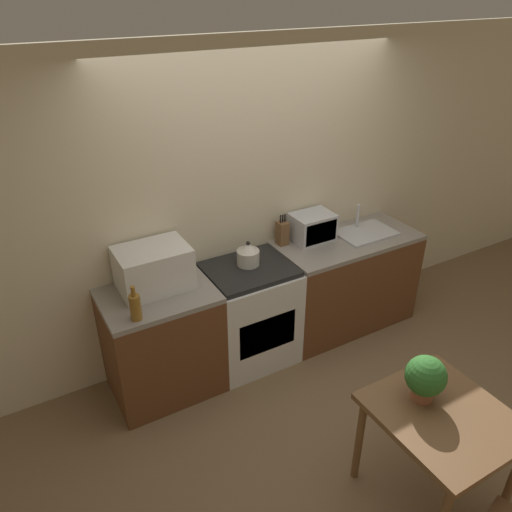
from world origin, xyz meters
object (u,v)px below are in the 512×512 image
stove_range (249,314)px  kettle (248,254)px  toaster_oven (312,227)px  dining_table (441,426)px  bottle (135,307)px  microwave (154,268)px

stove_range → kettle: 0.54m
stove_range → toaster_oven: bearing=11.8°
stove_range → dining_table: size_ratio=1.14×
stove_range → bottle: bearing=-167.3°
bottle → dining_table: bearing=-49.5°
kettle → toaster_oven: toaster_oven is taller
toaster_oven → dining_table: 1.99m
toaster_oven → stove_range: bearing=-168.2°
bottle → toaster_oven: bearing=12.3°
microwave → bottle: bearing=-127.7°
bottle → stove_range: bearing=12.7°
kettle → toaster_oven: 0.71m
stove_range → microwave: bearing=172.4°
bottle → dining_table: size_ratio=0.33×
stove_range → dining_table: (0.32, -1.76, 0.17)m
kettle → dining_table: kettle is taller
bottle → toaster_oven: 1.76m
toaster_oven → dining_table: (-0.41, -1.91, -0.40)m
stove_range → kettle: kettle is taller
toaster_oven → dining_table: size_ratio=0.46×
stove_range → toaster_oven: (0.72, 0.15, 0.57)m
dining_table → kettle: bearing=99.2°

